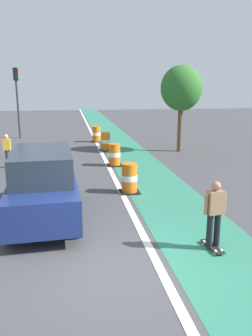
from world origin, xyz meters
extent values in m
plane|color=#424244|center=(0.00, 0.00, 0.00)|extent=(100.00, 100.00, 0.00)
cube|color=#2D755B|center=(2.40, 12.00, 0.00)|extent=(2.50, 80.00, 0.01)
cube|color=silver|center=(0.90, 12.00, 0.01)|extent=(0.20, 80.00, 0.01)
cube|color=black|center=(2.38, 0.54, 0.07)|extent=(0.33, 0.82, 0.02)
cylinder|color=silver|center=(2.27, 0.79, 0.06)|extent=(0.05, 0.11, 0.11)
cylinder|color=silver|center=(2.42, 0.81, 0.06)|extent=(0.05, 0.11, 0.11)
cylinder|color=silver|center=(2.34, 0.27, 0.06)|extent=(0.05, 0.11, 0.11)
cylinder|color=silver|center=(2.49, 0.29, 0.06)|extent=(0.05, 0.11, 0.11)
cylinder|color=black|center=(2.28, 0.53, 0.49)|extent=(0.15, 0.15, 0.82)
cylinder|color=black|center=(2.48, 0.55, 0.49)|extent=(0.15, 0.15, 0.82)
cube|color=#9E7051|center=(2.38, 0.54, 1.18)|extent=(0.39, 0.27, 0.56)
cylinder|color=#9E7051|center=(2.14, 0.51, 1.15)|extent=(0.09, 0.09, 0.48)
cylinder|color=#9E7051|center=(2.62, 0.57, 1.15)|extent=(0.09, 0.09, 0.48)
sphere|color=#9E7051|center=(2.38, 0.54, 1.58)|extent=(0.22, 0.22, 0.22)
cube|color=navy|center=(-1.71, 3.20, 0.79)|extent=(2.07, 4.69, 0.90)
cube|color=#232D38|center=(-1.71, 3.20, 1.64)|extent=(1.76, 2.93, 0.80)
cylinder|color=black|center=(-2.60, 4.58, 0.34)|extent=(0.31, 0.69, 0.68)
cylinder|color=black|center=(-0.97, 4.66, 0.34)|extent=(0.31, 0.69, 0.68)
cylinder|color=black|center=(-2.46, 1.73, 0.34)|extent=(0.31, 0.69, 0.68)
cylinder|color=black|center=(-0.82, 1.81, 0.34)|extent=(0.31, 0.69, 0.68)
cylinder|color=orange|center=(1.19, 5.24, 0.25)|extent=(0.56, 0.56, 0.42)
cylinder|color=white|center=(1.19, 5.24, 0.57)|extent=(0.57, 0.57, 0.21)
cylinder|color=orange|center=(1.19, 5.24, 0.88)|extent=(0.56, 0.56, 0.42)
cube|color=black|center=(1.19, 5.24, 0.02)|extent=(0.73, 0.73, 0.04)
cylinder|color=orange|center=(1.22, 9.60, 0.25)|extent=(0.56, 0.56, 0.42)
cylinder|color=white|center=(1.22, 9.60, 0.57)|extent=(0.57, 0.57, 0.21)
cylinder|color=orange|center=(1.22, 9.60, 0.88)|extent=(0.56, 0.56, 0.42)
cube|color=black|center=(1.22, 9.60, 0.02)|extent=(0.73, 0.73, 0.04)
cylinder|color=orange|center=(1.22, 13.71, 0.25)|extent=(0.56, 0.56, 0.42)
cylinder|color=white|center=(1.22, 13.71, 0.57)|extent=(0.57, 0.57, 0.21)
cylinder|color=orange|center=(1.22, 13.71, 0.88)|extent=(0.56, 0.56, 0.42)
cube|color=black|center=(1.22, 13.71, 0.02)|extent=(0.73, 0.73, 0.04)
cylinder|color=orange|center=(0.93, 17.03, 0.25)|extent=(0.56, 0.56, 0.42)
cylinder|color=white|center=(0.93, 17.03, 0.57)|extent=(0.57, 0.57, 0.21)
cylinder|color=orange|center=(0.93, 17.03, 0.88)|extent=(0.56, 0.56, 0.42)
cube|color=black|center=(0.93, 17.03, 0.02)|extent=(0.73, 0.73, 0.04)
cylinder|color=#2D2D2D|center=(-4.60, 19.72, 2.10)|extent=(0.14, 0.14, 4.20)
cube|color=black|center=(-4.60, 19.72, 4.65)|extent=(0.32, 0.32, 0.90)
sphere|color=red|center=(-4.43, 19.72, 4.91)|extent=(0.16, 0.16, 0.16)
sphere|color=green|center=(-4.43, 19.72, 4.39)|extent=(0.16, 0.16, 0.16)
cylinder|color=#33333D|center=(-3.86, 10.01, 0.43)|extent=(0.20, 0.20, 0.86)
cube|color=gold|center=(-3.86, 10.01, 1.13)|extent=(0.34, 0.20, 0.54)
sphere|color=beige|center=(-3.86, 10.01, 1.51)|extent=(0.20, 0.20, 0.20)
cylinder|color=brown|center=(5.55, 12.73, 1.30)|extent=(0.28, 0.28, 2.60)
ellipsoid|color=#2D6B28|center=(5.55, 12.73, 3.70)|extent=(2.40, 2.40, 2.60)
camera|label=1|loc=(-0.89, -6.43, 3.80)|focal=36.06mm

